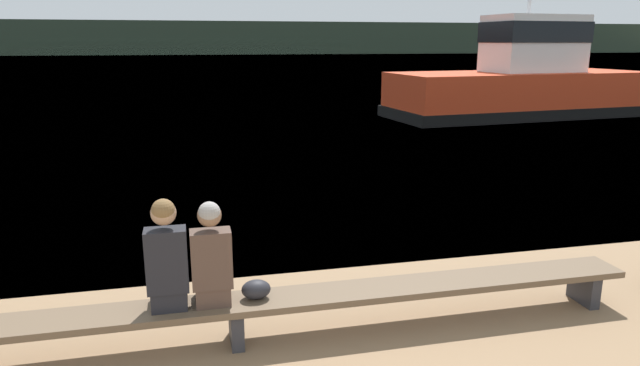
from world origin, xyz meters
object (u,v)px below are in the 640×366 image
object	(u,v)px
tugboat_red	(522,85)
shopping_bag	(256,289)
bench_main	(236,308)
person_left	(167,259)
person_right	(211,258)

from	to	relation	value
tugboat_red	shopping_bag	bearing A→B (deg)	135.33
bench_main	person_left	bearing A→B (deg)	179.96
tugboat_red	bench_main	bearing A→B (deg)	134.90
shopping_bag	tugboat_red	distance (m)	19.30
bench_main	shopping_bag	xyz separation A→B (m)	(0.20, 0.02, 0.16)
person_left	tugboat_red	size ratio (longest dim) A/B	0.10
bench_main	shopping_bag	bearing A→B (deg)	6.41
shopping_bag	tugboat_red	bearing A→B (deg)	50.79
person_left	tugboat_red	distance (m)	19.82
shopping_bag	tugboat_red	xyz separation A→B (m)	(12.19, 14.94, 0.68)
bench_main	tugboat_red	size ratio (longest dim) A/B	0.78
person_left	shopping_bag	bearing A→B (deg)	1.60
shopping_bag	bench_main	bearing A→B (deg)	-173.59
bench_main	tugboat_red	bearing A→B (deg)	50.36
bench_main	person_right	bearing A→B (deg)	179.46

